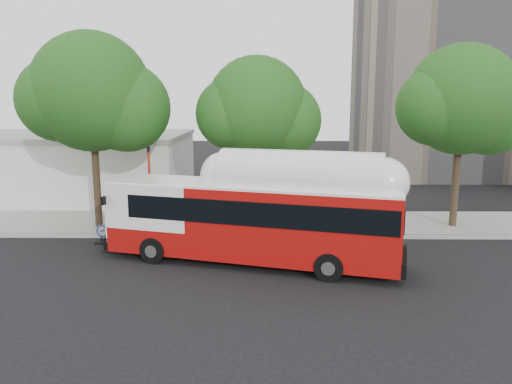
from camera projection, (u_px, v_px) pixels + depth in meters
ground at (280, 265)px, 19.86m from camera, size 120.00×120.00×0.00m
sidewalk at (276, 223)px, 26.24m from camera, size 60.00×5.00×0.15m
curb_strip at (277, 236)px, 23.68m from camera, size 60.00×0.30×0.15m
red_curb_segment at (214, 236)px, 23.72m from camera, size 10.00×0.32×0.16m
street_tree_left at (102, 97)px, 24.22m from camera, size 6.67×5.80×9.74m
street_tree_mid at (265, 111)px, 24.74m from camera, size 5.75×5.00×8.62m
street_tree_right at (470, 104)px, 24.35m from camera, size 6.21×5.40×9.18m
low_commercial_bldg at (64, 165)px, 33.40m from camera, size 16.20×10.20×4.25m
transit_bus at (253, 221)px, 19.74m from camera, size 12.62×5.63×3.70m
signal_pole at (150, 190)px, 23.79m from camera, size 0.12×0.41×4.30m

